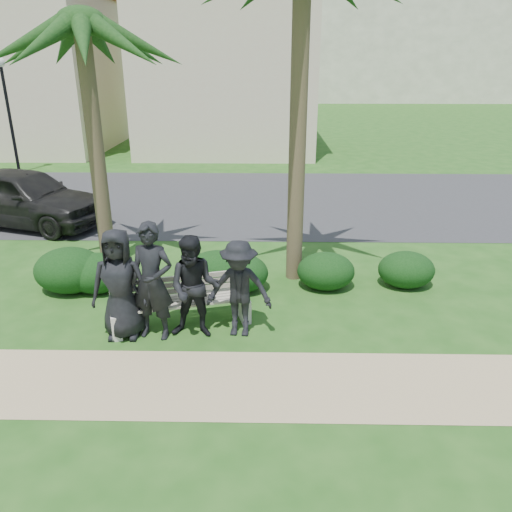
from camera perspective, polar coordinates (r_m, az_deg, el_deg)
The scene contains 19 objects.
ground at distance 8.69m, azimuth -4.65°, elevation -7.34°, with size 160.00×160.00×0.00m, color #205117.
footpath at distance 7.18m, azimuth -6.05°, elevation -14.27°, with size 30.00×1.60×0.01m, color tan.
asphalt_street at distance 16.14m, azimuth -1.94°, elevation 6.47°, with size 160.00×8.00×0.01m, color #2D2D30.
stucco_bldg_left at distance 28.62m, azimuth -27.02°, elevation 18.28°, with size 10.40×8.40×7.30m.
stucco_bldg_right at distance 25.64m, azimuth -3.22°, elevation 20.30°, with size 8.40×8.40×7.30m.
street_lamp at distance 21.94m, azimuth -26.68°, elevation 16.10°, with size 0.36×0.36×4.29m.
park_bench at distance 8.46m, azimuth -8.47°, elevation -5.60°, with size 2.41×1.13×0.80m.
man_a at distance 8.10m, azimuth -15.30°, elevation -3.16°, with size 0.89×0.58×1.81m, color black.
man_b at distance 7.95m, azimuth -11.79°, elevation -2.89°, with size 0.70×0.46×1.92m, color black.
man_c at distance 7.90m, azimuth -7.05°, elevation -3.61°, with size 0.83×0.64×1.70m, color black.
man_d at distance 7.90m, azimuth -1.94°, elevation -3.78°, with size 1.04×0.60×1.61m, color black.
hedge_a at distance 10.23m, azimuth -20.52°, elevation -1.38°, with size 1.35×1.11×0.88m, color black.
hedge_b at distance 10.07m, azimuth -17.75°, elevation -1.74°, with size 1.17×0.97×0.77m, color black.
hedge_c at distance 9.64m, azimuth -4.37°, elevation -1.64°, with size 1.24×1.02×0.81m, color black.
hedge_d at distance 9.62m, azimuth -2.02°, elevation -1.83°, with size 1.15×0.95×0.75m, color black.
hedge_e at distance 9.82m, azimuth 7.99°, elevation -1.60°, with size 1.12×0.93×0.73m, color black.
hedge_f at distance 10.24m, azimuth 16.81°, elevation -1.39°, with size 1.10×0.91×0.72m, color black.
palm_left at distance 10.59m, azimuth -19.33°, elevation 23.61°, with size 3.00×3.00×5.74m.
car_a at distance 14.75m, azimuth -25.01°, elevation 6.12°, with size 1.83×4.54×1.55m, color black.
Camera 1 is at (0.84, -7.57, 4.18)m, focal length 35.00 mm.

